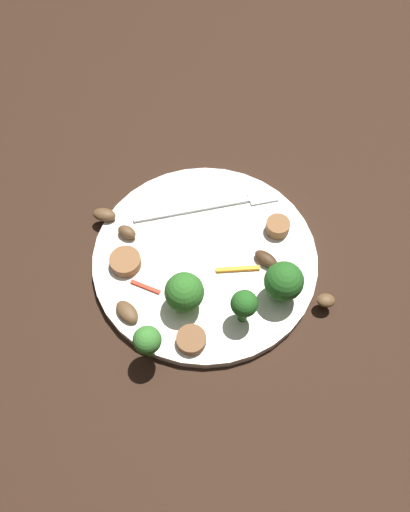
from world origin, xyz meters
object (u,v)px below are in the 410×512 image
object	(u,v)px
broccoli_floret_0	(284,281)
sausage_slice_1	(191,340)
mushroom_1	(326,300)
mushroom_2	(127,312)
mushroom_3	(104,215)
fork	(217,205)
broccoli_floret_1	(244,305)
pepper_strip_0	(238,269)
mushroom_4	(266,259)
mushroom_0	(127,232)
pepper_strip_3	(145,287)
sausage_slice_2	(279,230)
broccoli_floret_2	(184,292)
broccoli_floret_3	(147,341)
plate	(205,259)
sausage_slice_0	(125,262)

from	to	relation	value
broccoli_floret_0	sausage_slice_1	xyz separation A→B (m)	(-0.11, -0.01, -0.03)
mushroom_1	mushroom_2	xyz separation A→B (m)	(-0.21, 0.07, -0.00)
broccoli_floret_0	mushroom_3	size ratio (longest dim) A/B	1.99
fork	broccoli_floret_0	world-z (taller)	broccoli_floret_0
sausage_slice_1	broccoli_floret_1	bearing A→B (deg)	3.92
pepper_strip_0	mushroom_4	bearing A→B (deg)	-4.29
mushroom_0	fork	bearing A→B (deg)	-1.01
fork	pepper_strip_3	bearing A→B (deg)	-138.74
mushroom_3	sausage_slice_2	bearing A→B (deg)	-28.52
broccoli_floret_2	mushroom_0	distance (m)	0.12
broccoli_floret_3	pepper_strip_0	world-z (taller)	broccoli_floret_3
broccoli_floret_2	mushroom_4	distance (m)	0.11
broccoli_floret_3	mushroom_0	distance (m)	0.15
plate	mushroom_1	world-z (taller)	mushroom_1
broccoli_floret_1	pepper_strip_3	world-z (taller)	broccoli_floret_1
mushroom_2	mushroom_4	bearing A→B (deg)	0.37
fork	pepper_strip_0	world-z (taller)	same
fork	mushroom_0	distance (m)	0.12
pepper_strip_0	mushroom_2	bearing A→B (deg)	-178.44
mushroom_2	mushroom_3	world-z (taller)	mushroom_3
mushroom_0	mushroom_1	bearing A→B (deg)	-43.81
fork	broccoli_floret_3	distance (m)	0.21
broccoli_floret_0	broccoli_floret_2	bearing A→B (deg)	163.31
mushroom_3	mushroom_4	world-z (taller)	same
sausage_slice_0	mushroom_1	distance (m)	0.23
mushroom_3	mushroom_0	bearing A→B (deg)	-63.45
mushroom_3	pepper_strip_0	world-z (taller)	mushroom_3
sausage_slice_1	sausage_slice_2	xyz separation A→B (m)	(0.15, 0.09, 0.00)
broccoli_floret_1	mushroom_2	bearing A→B (deg)	155.28
sausage_slice_0	mushroom_2	size ratio (longest dim) A/B	1.14
pepper_strip_0	pepper_strip_3	bearing A→B (deg)	169.62
mushroom_4	broccoli_floret_1	bearing A→B (deg)	-135.32
fork	mushroom_1	bearing A→B (deg)	-60.22
mushroom_2	fork	bearing A→B (deg)	32.71
mushroom_4	mushroom_3	bearing A→B (deg)	139.69
broccoli_floret_1	mushroom_1	world-z (taller)	broccoli_floret_1
broccoli_floret_2	sausage_slice_2	xyz separation A→B (m)	(0.14, 0.04, -0.02)
mushroom_1	broccoli_floret_0	bearing A→B (deg)	147.48
broccoli_floret_1	pepper_strip_3	xyz separation A→B (m)	(-0.09, 0.08, -0.03)
broccoli_floret_0	pepper_strip_3	xyz separation A→B (m)	(-0.14, 0.07, -0.03)
broccoli_floret_2	broccoli_floret_0	bearing A→B (deg)	-16.69
plate	sausage_slice_0	bearing A→B (deg)	164.49
mushroom_0	mushroom_1	size ratio (longest dim) A/B	1.15
mushroom_2	pepper_strip_0	xyz separation A→B (m)	(0.13, 0.00, -0.00)
plate	fork	bearing A→B (deg)	55.43
fork	sausage_slice_1	bearing A→B (deg)	-111.98
mushroom_2	mushroom_4	size ratio (longest dim) A/B	1.04
plate	sausage_slice_2	size ratio (longest dim) A/B	9.28
sausage_slice_1	mushroom_3	distance (m)	0.19
broccoli_floret_0	broccoli_floret_2	distance (m)	0.11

